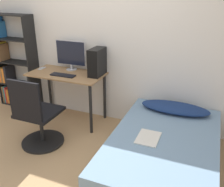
% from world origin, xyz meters
% --- Properties ---
extents(ground_plane, '(14.00, 14.00, 0.00)m').
position_xyz_m(ground_plane, '(0.00, 0.00, 0.00)').
color(ground_plane, tan).
extents(wall_back, '(8.00, 0.05, 2.50)m').
position_xyz_m(wall_back, '(0.00, 1.48, 1.25)').
color(wall_back, silver).
rests_on(wall_back, ground_plane).
extents(desk, '(1.15, 0.59, 0.78)m').
position_xyz_m(desk, '(-0.44, 1.16, 0.66)').
color(desk, '#997047').
rests_on(desk, ground_plane).
extents(bookshelf, '(0.74, 0.28, 1.59)m').
position_xyz_m(bookshelf, '(-1.67, 1.32, 0.75)').
color(bookshelf, black).
rests_on(bookshelf, ground_plane).
extents(office_chair, '(0.57, 0.57, 0.98)m').
position_xyz_m(office_chair, '(-0.42, 0.37, 0.37)').
color(office_chair, black).
rests_on(office_chair, ground_plane).
extents(bed, '(1.20, 1.89, 0.43)m').
position_xyz_m(bed, '(1.22, 0.51, 0.21)').
color(bed, '#4C3D2D').
rests_on(bed, ground_plane).
extents(pillow, '(0.91, 0.36, 0.11)m').
position_xyz_m(pillow, '(1.22, 1.20, 0.49)').
color(pillow, navy).
rests_on(pillow, bed).
extents(magazine, '(0.24, 0.32, 0.01)m').
position_xyz_m(magazine, '(1.05, 0.42, 0.44)').
color(magazine, silver).
rests_on(magazine, bed).
extents(monitor, '(0.51, 0.17, 0.46)m').
position_xyz_m(monitor, '(-0.46, 1.36, 1.03)').
color(monitor, '#B7B7BC').
rests_on(monitor, desk).
extents(keyboard, '(0.38, 0.12, 0.02)m').
position_xyz_m(keyboard, '(-0.42, 1.04, 0.79)').
color(keyboard, black).
rests_on(keyboard, desk).
extents(pc_tower, '(0.16, 0.34, 0.40)m').
position_xyz_m(pc_tower, '(0.04, 1.27, 0.98)').
color(pc_tower, black).
rests_on(pc_tower, desk).
extents(phone, '(0.07, 0.14, 0.01)m').
position_xyz_m(phone, '(-0.93, 1.22, 0.78)').
color(phone, '#B7B7BC').
rests_on(phone, desk).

